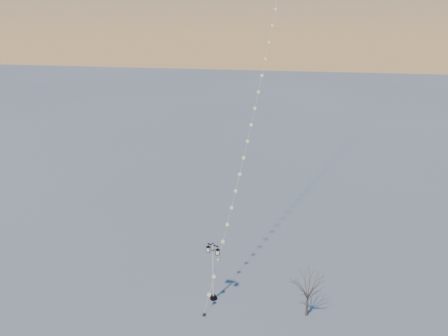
# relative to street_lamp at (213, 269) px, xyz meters

# --- Properties ---
(ground) EXTENTS (300.00, 300.00, 0.00)m
(ground) POSITION_rel_street_lamp_xyz_m (-0.09, -1.68, -2.90)
(ground) COLOR slate
(ground) RESTS_ON ground
(street_lamp) EXTENTS (1.28, 0.76, 5.24)m
(street_lamp) POSITION_rel_street_lamp_xyz_m (0.00, 0.00, 0.00)
(street_lamp) COLOR black
(street_lamp) RESTS_ON ground
(bare_tree) EXTENTS (2.10, 2.10, 3.49)m
(bare_tree) POSITION_rel_street_lamp_xyz_m (7.53, -0.68, -0.47)
(bare_tree) COLOR #4C3E33
(bare_tree) RESTS_ON ground
(kite_train) EXTENTS (6.59, 33.31, 46.06)m
(kite_train) POSITION_rel_street_lamp_xyz_m (2.69, 14.19, 20.04)
(kite_train) COLOR black
(kite_train) RESTS_ON ground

